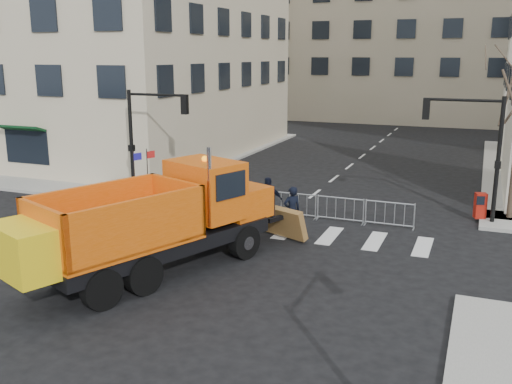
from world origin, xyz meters
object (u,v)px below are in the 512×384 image
at_px(cop_b, 243,214).
at_px(plow_truck, 151,220).
at_px(cop_a, 292,211).
at_px(cop_c, 268,201).
at_px(worker, 175,188).
at_px(newspaper_box, 480,206).

bearing_deg(cop_b, plow_truck, 103.24).
distance_m(cop_a, cop_b, 1.96).
bearing_deg(cop_a, cop_b, -14.49).
bearing_deg(cop_c, cop_a, 113.95).
xyz_separation_m(cop_a, worker, (-6.31, 1.71, 0.00)).
distance_m(cop_c, newspaper_box, 9.17).
bearing_deg(newspaper_box, cop_a, -163.60).
bearing_deg(cop_c, newspaper_box, 173.05).
relative_size(plow_truck, worker, 6.53).
xyz_separation_m(cop_c, worker, (-4.97, 0.82, -0.04)).
relative_size(plow_truck, cop_c, 5.35).
xyz_separation_m(plow_truck, worker, (-3.40, 7.38, -0.86)).
bearing_deg(plow_truck, cop_b, 7.88).
height_order(plow_truck, cop_c, plow_truck).
relative_size(cop_b, worker, 1.10).
xyz_separation_m(cop_a, newspaper_box, (6.95, 4.80, -0.29)).
bearing_deg(cop_b, cop_a, -124.42).
bearing_deg(cop_c, cop_b, 45.81).
height_order(cop_b, cop_c, cop_c).
bearing_deg(cop_c, worker, -41.52).
distance_m(cop_a, cop_c, 1.61).
distance_m(plow_truck, cop_b, 4.97).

